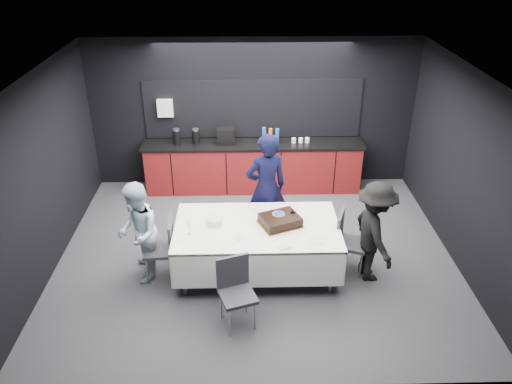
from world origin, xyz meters
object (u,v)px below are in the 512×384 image
(plate_stack, at_px, (215,221))
(chair_left, at_px, (164,245))
(champagne_flute, at_px, (188,224))
(person_right, at_px, (374,232))
(chair_right, at_px, (347,238))
(person_center, at_px, (266,188))
(chair_near, at_px, (236,287))
(cake_assembly, at_px, (280,220))
(party_table, at_px, (257,234))
(person_left, at_px, (138,233))

(plate_stack, bearing_deg, chair_left, -167.22)
(champagne_flute, xyz_separation_m, person_right, (2.57, 0.02, -0.18))
(chair_right, distance_m, person_center, 1.46)
(champagne_flute, relative_size, chair_near, 0.24)
(plate_stack, bearing_deg, chair_right, -1.29)
(champagne_flute, xyz_separation_m, chair_near, (0.65, -0.85, -0.40))
(champagne_flute, xyz_separation_m, chair_right, (2.24, 0.21, -0.40))
(chair_left, bearing_deg, chair_right, 2.62)
(cake_assembly, distance_m, chair_right, 1.02)
(cake_assembly, bearing_deg, chair_near, -120.58)
(party_table, height_order, plate_stack, plate_stack)
(party_table, xyz_separation_m, champagne_flute, (-0.94, -0.18, 0.30))
(plate_stack, bearing_deg, person_center, 46.33)
(chair_near, relative_size, person_center, 0.51)
(chair_left, relative_size, chair_near, 1.00)
(plate_stack, distance_m, person_center, 1.11)
(chair_left, bearing_deg, person_right, -1.48)
(champagne_flute, relative_size, person_center, 0.12)
(plate_stack, distance_m, chair_left, 0.79)
(chair_right, bearing_deg, party_table, -178.55)
(person_right, bearing_deg, chair_left, 78.03)
(person_center, bearing_deg, person_right, 125.91)
(chair_left, bearing_deg, person_left, 179.72)
(plate_stack, xyz_separation_m, person_right, (2.22, -0.24, -0.08))
(party_table, distance_m, cake_assembly, 0.39)
(person_center, relative_size, person_left, 1.22)
(cake_assembly, height_order, person_left, person_left)
(chair_right, height_order, chair_near, same)
(chair_near, xyz_separation_m, person_center, (0.46, 1.90, 0.37))
(champagne_flute, distance_m, chair_left, 0.56)
(chair_right, relative_size, person_right, 0.61)
(champagne_flute, distance_m, person_left, 0.74)
(cake_assembly, height_order, chair_right, cake_assembly)
(cake_assembly, height_order, plate_stack, cake_assembly)
(cake_assembly, relative_size, person_left, 0.46)
(person_center, distance_m, person_left, 2.07)
(person_right, bearing_deg, chair_near, 103.66)
(champagne_flute, relative_size, person_right, 0.15)
(cake_assembly, bearing_deg, person_right, -8.41)
(chair_near, bearing_deg, cake_assembly, 59.42)
(person_center, height_order, person_right, person_center)
(cake_assembly, relative_size, champagne_flute, 3.07)
(champagne_flute, bearing_deg, person_right, 0.34)
(cake_assembly, distance_m, champagne_flute, 1.29)
(champagne_flute, height_order, person_center, person_center)
(person_right, bearing_deg, person_left, 78.15)
(cake_assembly, relative_size, person_center, 0.38)
(plate_stack, relative_size, chair_near, 0.26)
(party_table, height_order, chair_near, chair_near)
(chair_left, distance_m, chair_right, 2.62)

